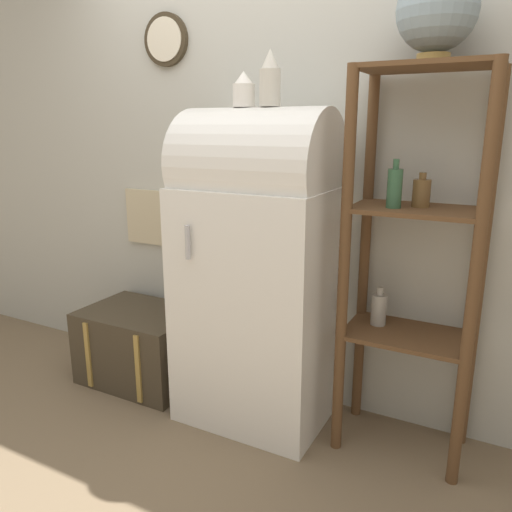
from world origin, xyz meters
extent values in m
plane|color=#7A664C|center=(0.00, 0.00, 0.00)|extent=(12.00, 12.00, 0.00)
cube|color=#B7B7AD|center=(0.00, 0.58, 1.35)|extent=(7.00, 0.05, 2.70)
cylinder|color=#382D1E|center=(-0.72, 0.54, 1.97)|extent=(0.28, 0.03, 0.28)
cylinder|color=beige|center=(-0.72, 0.52, 1.97)|extent=(0.23, 0.01, 0.23)
cube|color=#C6B793|center=(-0.84, 0.54, 0.95)|extent=(0.47, 0.02, 0.34)
cube|color=white|center=(0.00, 0.27, 0.61)|extent=(0.74, 0.57, 1.22)
cylinder|color=white|center=(0.00, 0.27, 1.32)|extent=(0.73, 0.54, 0.54)
cylinder|color=#B7B7BC|center=(-0.20, -0.04, 0.99)|extent=(0.02, 0.02, 0.16)
cube|color=#423828|center=(-0.79, 0.27, 0.22)|extent=(0.68, 0.49, 0.44)
cube|color=#AD8942|center=(-0.98, 0.01, 0.22)|extent=(0.03, 0.01, 0.40)
cube|color=#AD8942|center=(-0.60, 0.01, 0.22)|extent=(0.03, 0.01, 0.40)
cylinder|color=brown|center=(0.48, 0.18, 0.88)|extent=(0.05, 0.05, 1.75)
cylinder|color=brown|center=(1.01, 0.18, 0.88)|extent=(0.05, 0.05, 1.75)
cylinder|color=brown|center=(0.48, 0.51, 0.88)|extent=(0.05, 0.05, 1.75)
cylinder|color=brown|center=(1.01, 0.51, 0.88)|extent=(0.05, 0.05, 1.75)
cube|color=brown|center=(0.74, 0.34, 0.57)|extent=(0.56, 0.36, 0.02)
cube|color=brown|center=(0.74, 0.34, 1.16)|extent=(0.56, 0.36, 0.02)
cube|color=brown|center=(0.74, 0.34, 1.74)|extent=(0.56, 0.36, 0.02)
cylinder|color=#9E998E|center=(0.60, 0.38, 0.66)|extent=(0.07, 0.07, 0.15)
cylinder|color=#9E998E|center=(0.60, 0.38, 0.75)|extent=(0.03, 0.03, 0.04)
cylinder|color=#335B3D|center=(0.65, 0.29, 1.25)|extent=(0.06, 0.06, 0.17)
cylinder|color=#335B3D|center=(0.65, 0.29, 1.35)|extent=(0.03, 0.03, 0.04)
cylinder|color=brown|center=(0.75, 0.37, 1.23)|extent=(0.08, 0.08, 0.12)
cylinder|color=brown|center=(0.75, 0.37, 1.30)|extent=(0.03, 0.03, 0.03)
cylinder|color=#AD8942|center=(0.75, 0.37, 1.77)|extent=(0.13, 0.13, 0.04)
sphere|color=#7F939E|center=(0.75, 0.37, 1.95)|extent=(0.32, 0.32, 0.32)
cylinder|color=white|center=(-0.07, 0.27, 1.64)|extent=(0.10, 0.10, 0.10)
cone|color=white|center=(-0.07, 0.27, 1.72)|extent=(0.09, 0.09, 0.06)
cylinder|color=beige|center=(0.07, 0.26, 1.67)|extent=(0.10, 0.10, 0.16)
cone|color=beige|center=(0.07, 0.26, 1.80)|extent=(0.08, 0.08, 0.09)
camera|label=1|loc=(1.12, -1.87, 1.51)|focal=35.00mm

